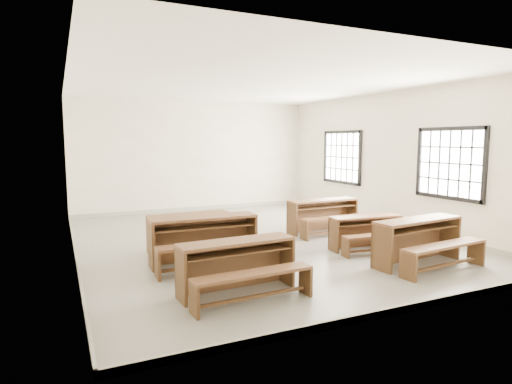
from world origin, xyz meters
name	(u,v)px	position (x,y,z in m)	size (l,w,h in m)	color
room	(260,136)	(0.09, 0.00, 2.14)	(8.50, 8.50, 3.20)	slate
desk_set_0	(239,263)	(-1.55, -2.79, 0.42)	(1.65, 0.91, 0.72)	brown
desk_set_1	(205,237)	(-1.53, -1.27, 0.47)	(1.81, 0.98, 0.80)	brown
desk_set_2	(190,229)	(-1.49, -0.26, 0.40)	(1.57, 0.87, 0.69)	brown
desk_set_3	(420,238)	(1.70, -2.80, 0.45)	(1.78, 1.04, 0.77)	brown
desk_set_4	(367,230)	(1.57, -1.61, 0.37)	(1.48, 0.87, 0.63)	brown
desk_set_5	(324,213)	(1.68, -0.01, 0.43)	(1.67, 0.88, 0.74)	brown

